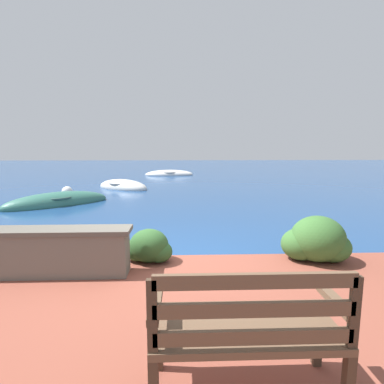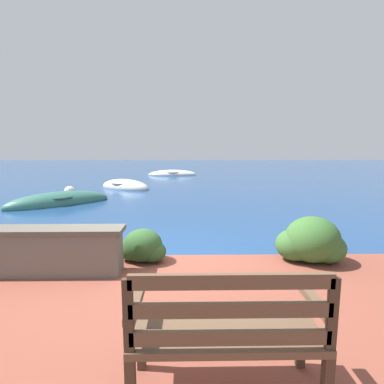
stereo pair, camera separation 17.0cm
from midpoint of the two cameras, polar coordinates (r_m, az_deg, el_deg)
ground_plane at (r=4.81m, az=-7.25°, el=-14.35°), size 80.00×80.00×0.00m
park_bench at (r=2.14m, az=8.11°, el=-24.34°), size 1.27×0.48×0.93m
stone_wall at (r=4.36m, az=-26.24°, el=-10.13°), size 2.05×0.39×0.62m
hedge_clump_left at (r=4.45m, az=-9.41°, el=-10.39°), size 0.71×0.51×0.48m
hedge_clump_centre at (r=4.73m, az=21.66°, el=-8.75°), size 0.98×0.70×0.66m
rowboat_nearest at (r=10.77m, az=-24.60°, el=-1.91°), size 3.20×2.85×0.74m
rowboat_mid at (r=14.12m, az=-13.38°, el=0.94°), size 2.93×2.58×0.73m
rowboat_far at (r=20.34m, az=-4.60°, el=3.36°), size 3.32×1.55×0.64m
mooring_buoy at (r=13.29m, az=-23.01°, el=0.08°), size 0.47×0.47×0.43m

